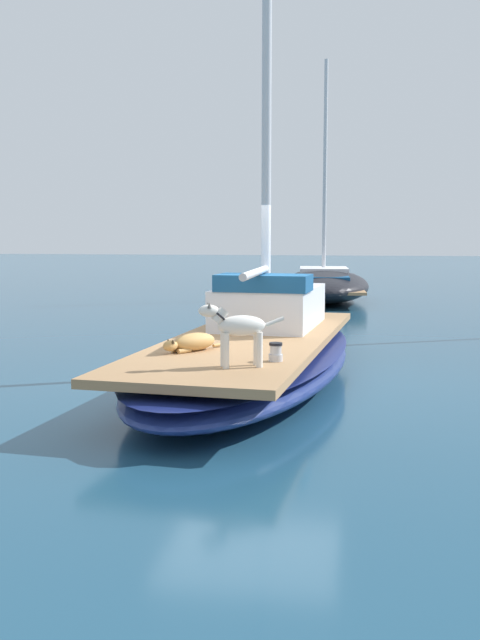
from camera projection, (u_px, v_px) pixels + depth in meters
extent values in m
plane|color=navy|center=(252.00, 383.00, 10.07)|extent=(120.00, 120.00, 0.00)
ellipsoid|color=navy|center=(252.00, 363.00, 10.03)|extent=(3.14, 7.40, 0.56)
ellipsoid|color=navy|center=(252.00, 351.00, 10.01)|extent=(3.16, 7.43, 0.08)
cube|color=#A37A51|center=(252.00, 340.00, 9.99)|extent=(2.64, 6.78, 0.10)
cylinder|color=silver|center=(267.00, 81.00, 10.42)|extent=(0.14, 0.14, 7.23)
cylinder|color=silver|center=(256.00, 273.00, 9.67)|extent=(0.10, 2.20, 0.10)
cube|color=silver|center=(270.00, 307.00, 11.11)|extent=(1.59, 2.32, 0.60)
cube|color=navy|center=(264.00, 283.00, 10.30)|extent=(1.39, 0.82, 0.24)
ellipsoid|color=tan|center=(195.00, 342.00, 8.77)|extent=(0.57, 0.63, 0.22)
ellipsoid|color=tan|center=(170.00, 346.00, 8.52)|extent=(0.23, 0.24, 0.13)
cone|color=#45331C|center=(173.00, 342.00, 8.48)|extent=(0.05, 0.05, 0.05)
cone|color=#45331C|center=(168.00, 341.00, 8.55)|extent=(0.05, 0.05, 0.05)
cylinder|color=tan|center=(184.00, 351.00, 8.59)|extent=(0.15, 0.18, 0.06)
cylinder|color=tan|center=(178.00, 350.00, 8.68)|extent=(0.15, 0.18, 0.06)
cylinder|color=tan|center=(219.00, 345.00, 9.04)|extent=(0.14, 0.17, 0.04)
ellipsoid|color=silver|center=(241.00, 326.00, 7.67)|extent=(0.56, 0.39, 0.22)
cylinder|color=silver|center=(226.00, 351.00, 7.60)|extent=(0.07, 0.07, 0.38)
cylinder|color=silver|center=(224.00, 349.00, 7.72)|extent=(0.07, 0.07, 0.38)
cylinder|color=silver|center=(259.00, 350.00, 7.67)|extent=(0.07, 0.07, 0.38)
cylinder|color=silver|center=(257.00, 348.00, 7.80)|extent=(0.07, 0.07, 0.38)
cylinder|color=silver|center=(220.00, 316.00, 7.61)|extent=(0.21, 0.17, 0.19)
ellipsoid|color=silver|center=(209.00, 311.00, 7.57)|extent=(0.25, 0.20, 0.13)
cone|color=#504E4A|center=(209.00, 305.00, 7.52)|extent=(0.05, 0.05, 0.06)
cone|color=#504E4A|center=(208.00, 305.00, 7.61)|extent=(0.05, 0.05, 0.06)
torus|color=black|center=(220.00, 316.00, 7.61)|extent=(0.16, 0.17, 0.10)
cylinder|color=silver|center=(274.00, 322.00, 7.74)|extent=(0.22, 0.12, 0.12)
cylinder|color=#B7B7BC|center=(276.00, 358.00, 8.05)|extent=(0.16, 0.16, 0.08)
cylinder|color=#B7B7BC|center=(276.00, 350.00, 8.04)|extent=(0.13, 0.13, 0.10)
cylinder|color=black|center=(276.00, 344.00, 8.04)|extent=(0.15, 0.15, 0.03)
torus|color=beige|center=(190.00, 344.00, 9.17)|extent=(0.32, 0.32, 0.04)
ellipsoid|color=black|center=(324.00, 285.00, 22.44)|extent=(3.18, 6.66, 0.95)
cube|color=#A37A51|center=(324.00, 286.00, 22.44)|extent=(2.59, 5.97, 0.08)
cube|color=silver|center=(324.00, 276.00, 22.88)|extent=(1.63, 2.05, 0.52)
cube|color=navy|center=(325.00, 282.00, 21.29)|extent=(1.50, 2.04, 0.36)
cylinder|color=silver|center=(325.00, 174.00, 22.66)|extent=(0.12, 0.12, 6.99)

